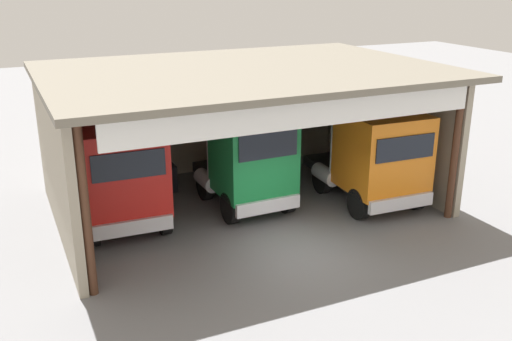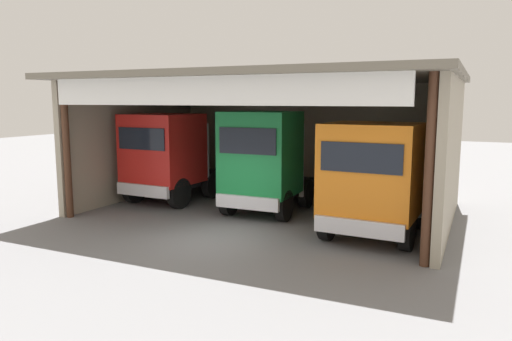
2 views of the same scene
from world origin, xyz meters
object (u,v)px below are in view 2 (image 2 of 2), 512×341
(truck_orange_center_bay, at_px, (374,178))
(oil_drum, at_px, (351,189))
(truck_red_right_bay, at_px, (167,156))
(tool_cart, at_px, (246,183))
(truck_green_yard_outside, at_px, (264,161))

(truck_orange_center_bay, height_order, oil_drum, truck_orange_center_bay)
(oil_drum, bearing_deg, truck_orange_center_bay, -69.23)
(truck_red_right_bay, height_order, truck_orange_center_bay, truck_red_right_bay)
(tool_cart, bearing_deg, truck_green_yard_outside, -53.44)
(truck_green_yard_outside, bearing_deg, oil_drum, -122.63)
(oil_drum, bearing_deg, truck_green_yard_outside, -121.70)
(oil_drum, bearing_deg, truck_red_right_bay, -152.19)
(truck_red_right_bay, relative_size, truck_orange_center_bay, 0.90)
(tool_cart, bearing_deg, truck_red_right_bay, -127.28)
(truck_green_yard_outside, bearing_deg, truck_red_right_bay, -3.51)
(truck_green_yard_outside, xyz_separation_m, tool_cart, (-2.17, 2.93, -1.38))
(truck_orange_center_bay, bearing_deg, tool_cart, -32.11)
(truck_orange_center_bay, distance_m, oil_drum, 5.54)
(truck_red_right_bay, relative_size, tool_cart, 4.82)
(truck_orange_center_bay, bearing_deg, oil_drum, -66.80)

